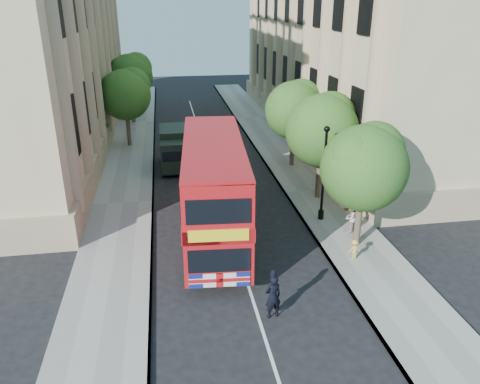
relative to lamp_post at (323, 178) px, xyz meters
name	(u,v)px	position (x,y,z in m)	size (l,w,h in m)	color
ground	(250,292)	(-5.00, -6.00, -2.51)	(120.00, 120.00, 0.00)	black
pavement_right	(312,191)	(0.75, 4.00, -2.45)	(3.50, 80.00, 0.12)	gray
pavement_left	(123,203)	(-10.75, 4.00, -2.45)	(3.50, 80.00, 0.12)	gray
building_right	(359,27)	(8.80, 18.00, 6.49)	(12.00, 38.00, 18.00)	tan
building_left	(17,30)	(-18.80, 18.00, 6.49)	(12.00, 38.00, 18.00)	tan
tree_right_near	(365,163)	(0.84, -2.97, 1.74)	(4.00, 4.00, 6.08)	#473828
tree_right_mid	(323,127)	(0.84, 3.03, 1.93)	(4.20, 4.20, 6.37)	#473828
tree_right_far	(294,107)	(0.84, 9.03, 1.80)	(4.00, 4.00, 6.15)	#473828
tree_left_far	(126,92)	(-10.96, 16.03, 1.93)	(4.00, 4.00, 6.30)	#473828
tree_left_back	(131,74)	(-10.96, 24.03, 2.20)	(4.20, 4.20, 6.65)	#473828
lamp_post	(323,178)	(0.00, 0.00, 0.00)	(0.32, 0.32, 5.16)	black
double_decker_bus	(214,187)	(-5.88, -0.94, 0.19)	(3.59, 10.75, 4.88)	#A50B10
box_van	(175,150)	(-7.48, 10.08, -1.16)	(2.00, 4.82, 2.75)	black
police_constable	(273,297)	(-4.47, -7.72, -1.62)	(0.65, 0.43, 1.79)	black
woman_pedestrian	(350,218)	(0.97, -1.69, -1.60)	(0.76, 0.60, 1.57)	#BFB4A8
child_a	(348,201)	(1.83, 0.86, -1.82)	(0.67, 0.28, 1.15)	orange
child_b	(354,249)	(0.13, -4.34, -1.90)	(0.63, 0.36, 0.97)	gold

